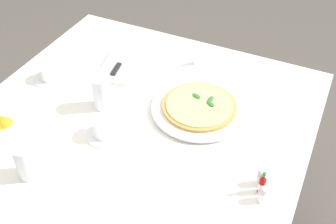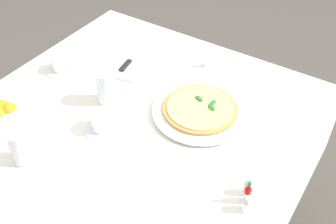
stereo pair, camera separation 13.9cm
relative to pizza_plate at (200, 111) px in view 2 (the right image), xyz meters
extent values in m
cube|color=white|center=(-0.14, 0.17, -0.02)|extent=(1.12, 1.12, 0.02)
cube|color=white|center=(-0.14, -0.39, -0.17)|extent=(1.12, 0.01, 0.28)
cube|color=white|center=(-0.14, 0.73, -0.17)|extent=(1.12, 0.01, 0.28)
cube|color=white|center=(0.41, 0.17, -0.17)|extent=(0.01, 1.12, 0.28)
cylinder|color=brown|center=(0.32, -0.30, -0.39)|extent=(0.06, 0.06, 0.72)
cylinder|color=brown|center=(0.32, 0.64, -0.39)|extent=(0.06, 0.06, 0.72)
cylinder|color=white|center=(0.00, 0.00, -0.01)|extent=(0.20, 0.20, 0.01)
cylinder|color=white|center=(0.00, 0.00, 0.00)|extent=(0.33, 0.33, 0.01)
cylinder|color=#C68E47|center=(0.00, 0.00, 0.01)|extent=(0.26, 0.26, 0.01)
cylinder|color=#EFD17A|center=(0.00, 0.00, 0.02)|extent=(0.23, 0.23, 0.00)
ellipsoid|color=#2D7533|center=(0.03, 0.02, 0.02)|extent=(0.03, 0.04, 0.01)
ellipsoid|color=#2D7533|center=(0.02, -0.03, 0.02)|extent=(0.04, 0.04, 0.01)
ellipsoid|color=#2D7533|center=(0.04, -0.03, 0.02)|extent=(0.04, 0.02, 0.01)
cylinder|color=white|center=(-0.24, 0.23, -0.01)|extent=(0.13, 0.13, 0.01)
cylinder|color=white|center=(-0.24, 0.23, 0.03)|extent=(0.08, 0.08, 0.06)
torus|color=white|center=(-0.19, 0.21, 0.03)|extent=(0.03, 0.02, 0.03)
cylinder|color=black|center=(-0.24, 0.23, 0.05)|extent=(0.07, 0.07, 0.00)
cylinder|color=white|center=(-0.07, 0.58, -0.01)|extent=(0.13, 0.13, 0.01)
cylinder|color=white|center=(-0.07, 0.58, 0.02)|extent=(0.08, 0.08, 0.05)
torus|color=white|center=(-0.05, 0.53, 0.02)|extent=(0.02, 0.04, 0.03)
cylinder|color=black|center=(-0.07, 0.58, 0.04)|extent=(0.07, 0.07, 0.00)
cylinder|color=white|center=(-0.12, 0.31, 0.05)|extent=(0.07, 0.07, 0.12)
cylinder|color=silver|center=(-0.12, 0.31, 0.02)|extent=(0.06, 0.06, 0.06)
cylinder|color=white|center=(-0.47, 0.34, 0.05)|extent=(0.06, 0.06, 0.11)
cylinder|color=silver|center=(-0.47, 0.34, 0.03)|extent=(0.06, 0.06, 0.07)
cube|color=white|center=(0.11, 0.38, 0.00)|extent=(0.24, 0.17, 0.02)
cube|color=silver|center=(0.16, 0.39, 0.01)|extent=(0.12, 0.04, 0.01)
cube|color=black|center=(0.06, 0.37, 0.01)|extent=(0.08, 0.03, 0.01)
cylinder|color=white|center=(-0.38, 0.55, 0.01)|extent=(0.15, 0.15, 0.04)
sphere|color=orange|center=(-0.37, 0.55, 0.03)|extent=(0.05, 0.05, 0.05)
sphere|color=orange|center=(-0.38, 0.55, 0.02)|extent=(0.06, 0.06, 0.06)
sphere|color=orange|center=(-0.37, 0.52, 0.03)|extent=(0.06, 0.06, 0.06)
cylinder|color=#B7140F|center=(-0.25, -0.29, 0.02)|extent=(0.02, 0.02, 0.05)
cylinder|color=white|center=(-0.25, -0.29, 0.02)|extent=(0.02, 0.02, 0.02)
cone|color=#B7140F|center=(-0.25, -0.29, 0.05)|extent=(0.02, 0.02, 0.02)
cylinder|color=#1E722D|center=(-0.25, -0.29, 0.07)|extent=(0.01, 0.01, 0.01)
cylinder|color=white|center=(-0.22, -0.28, 0.01)|extent=(0.03, 0.03, 0.04)
cylinder|color=white|center=(-0.22, -0.28, 0.00)|extent=(0.02, 0.02, 0.03)
sphere|color=silver|center=(-0.22, -0.28, 0.03)|extent=(0.02, 0.02, 0.02)
cylinder|color=white|center=(-0.28, -0.30, 0.01)|extent=(0.03, 0.03, 0.04)
cylinder|color=#38332D|center=(-0.28, -0.30, 0.00)|extent=(0.02, 0.02, 0.03)
sphere|color=silver|center=(-0.28, -0.30, 0.03)|extent=(0.02, 0.02, 0.02)
cube|color=white|center=(0.28, 0.09, 0.02)|extent=(0.08, 0.06, 0.06)
camera|label=1|loc=(-1.01, -0.36, 0.93)|focal=43.86mm
camera|label=2|loc=(-0.94, -0.48, 0.93)|focal=43.86mm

